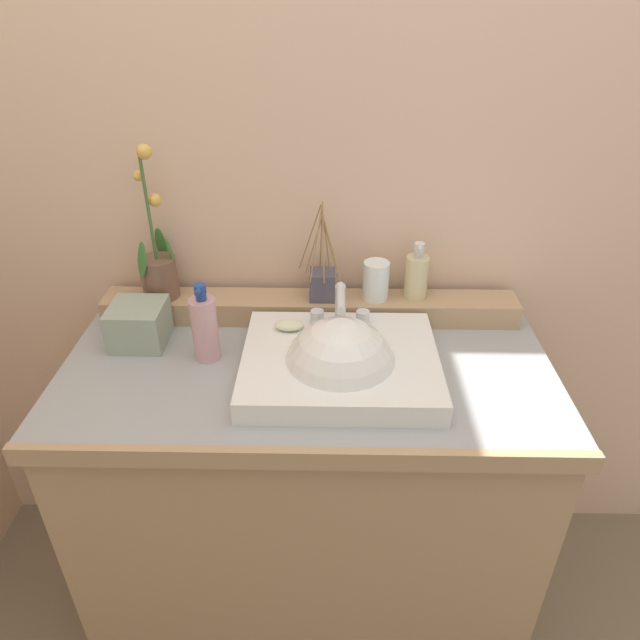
% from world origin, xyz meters
% --- Properties ---
extents(floor, '(2.86, 3.74, 0.10)m').
position_xyz_m(floor, '(0.00, 0.00, -0.05)').
color(floor, '#74644D').
rests_on(floor, ground).
extents(wall_back, '(2.86, 0.20, 2.71)m').
position_xyz_m(wall_back, '(0.00, 0.39, 1.35)').
color(wall_back, beige).
rests_on(wall_back, ground).
extents(vanity_cabinet, '(1.15, 0.57, 0.83)m').
position_xyz_m(vanity_cabinet, '(0.00, -0.00, 0.42)').
color(vanity_cabinet, tan).
rests_on(vanity_cabinet, ground).
extents(back_ledge, '(1.08, 0.10, 0.06)m').
position_xyz_m(back_ledge, '(0.00, 0.22, 0.86)').
color(back_ledge, tan).
rests_on(back_ledge, vanity_cabinet).
extents(sink_basin, '(0.44, 0.37, 0.28)m').
position_xyz_m(sink_basin, '(0.08, -0.04, 0.85)').
color(sink_basin, white).
rests_on(sink_basin, vanity_cabinet).
extents(soap_bar, '(0.07, 0.04, 0.02)m').
position_xyz_m(soap_bar, '(-0.04, 0.07, 0.90)').
color(soap_bar, beige).
rests_on(soap_bar, sink_basin).
extents(potted_plant, '(0.10, 0.12, 0.39)m').
position_xyz_m(potted_plant, '(-0.38, 0.22, 0.98)').
color(potted_plant, brown).
rests_on(potted_plant, back_ledge).
extents(soap_dispenser, '(0.06, 0.06, 0.15)m').
position_xyz_m(soap_dispenser, '(0.27, 0.23, 0.95)').
color(soap_dispenser, beige).
rests_on(soap_dispenser, back_ledge).
extents(tumbler_cup, '(0.07, 0.07, 0.10)m').
position_xyz_m(tumbler_cup, '(0.17, 0.22, 0.94)').
color(tumbler_cup, white).
rests_on(tumbler_cup, back_ledge).
extents(reed_diffuser, '(0.11, 0.09, 0.26)m').
position_xyz_m(reed_diffuser, '(0.03, 0.22, 0.93)').
color(reed_diffuser, '#4A4858').
rests_on(reed_diffuser, back_ledge).
extents(lotion_bottle, '(0.06, 0.06, 0.19)m').
position_xyz_m(lotion_bottle, '(-0.24, 0.03, 0.91)').
color(lotion_bottle, '#D39DA6').
rests_on(lotion_bottle, vanity_cabinet).
extents(tissue_box, '(0.13, 0.13, 0.10)m').
position_xyz_m(tissue_box, '(-0.41, 0.09, 0.88)').
color(tissue_box, '#92A38F').
rests_on(tissue_box, vanity_cabinet).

